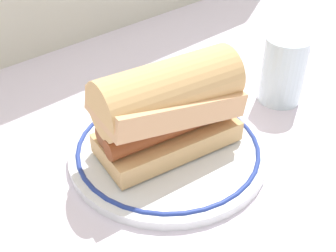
{
  "coord_description": "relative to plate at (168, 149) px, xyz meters",
  "views": [
    {
      "loc": [
        -0.28,
        -0.3,
        0.35
      ],
      "look_at": [
        0.01,
        0.01,
        0.04
      ],
      "focal_mm": 45.08,
      "sensor_mm": 36.0,
      "label": 1
    }
  ],
  "objects": [
    {
      "name": "plate",
      "position": [
        0.0,
        0.0,
        0.0
      ],
      "size": [
        0.25,
        0.25,
        0.01
      ],
      "color": "white",
      "rests_on": "ground_plane"
    },
    {
      "name": "sausage_sandwich",
      "position": [
        -0.0,
        0.0,
        0.07
      ],
      "size": [
        0.19,
        0.11,
        0.12
      ],
      "rotation": [
        0.0,
        0.0,
        -0.18
      ],
      "color": "tan",
      "rests_on": "plate"
    },
    {
      "name": "drinking_glass",
      "position": [
        0.21,
        -0.02,
        0.04
      ],
      "size": [
        0.06,
        0.06,
        0.1
      ],
      "color": "silver",
      "rests_on": "ground_plane"
    },
    {
      "name": "ground_plane",
      "position": [
        -0.01,
        -0.01,
        -0.01
      ],
      "size": [
        1.5,
        1.5,
        0.0
      ],
      "primitive_type": "plane",
      "color": "silver"
    }
  ]
}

